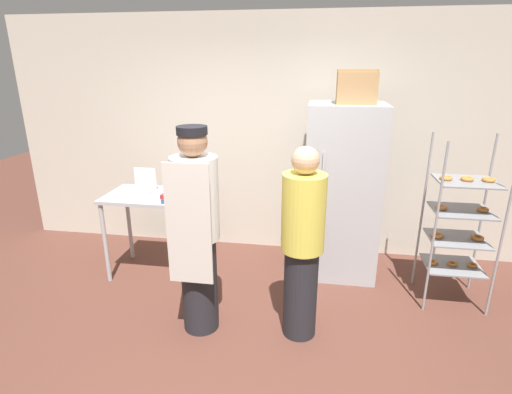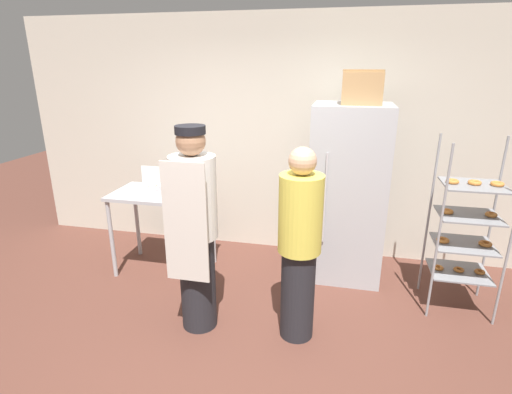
% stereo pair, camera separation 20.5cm
% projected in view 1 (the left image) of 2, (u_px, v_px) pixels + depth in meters
% --- Properties ---
extents(ground_plane, '(14.00, 14.00, 0.00)m').
position_uv_depth(ground_plane, '(240.00, 361.00, 3.11)').
color(ground_plane, brown).
extents(back_wall, '(6.40, 0.12, 2.74)m').
position_uv_depth(back_wall, '(274.00, 138.00, 4.69)').
color(back_wall, beige).
rests_on(back_wall, ground_plane).
extents(refrigerator, '(0.76, 0.67, 1.83)m').
position_uv_depth(refrigerator, '(342.00, 192.00, 4.18)').
color(refrigerator, '#ADAFB5').
rests_on(refrigerator, ground_plane).
extents(baking_rack, '(0.57, 0.50, 1.60)m').
position_uv_depth(baking_rack, '(459.00, 223.00, 3.68)').
color(baking_rack, '#93969B').
rests_on(baking_rack, ground_plane).
extents(prep_counter, '(1.03, 0.62, 0.90)m').
position_uv_depth(prep_counter, '(156.00, 205.00, 4.20)').
color(prep_counter, '#ADAFB5').
rests_on(prep_counter, ground_plane).
extents(donut_box, '(0.24, 0.20, 0.24)m').
position_uv_depth(donut_box, '(142.00, 188.00, 4.22)').
color(donut_box, white).
rests_on(donut_box, prep_counter).
extents(blender_pitcher, '(0.13, 0.13, 0.28)m').
position_uv_depth(blender_pitcher, '(189.00, 179.00, 4.27)').
color(blender_pitcher, '#99999E').
rests_on(blender_pitcher, prep_counter).
extents(binder_stack, '(0.32, 0.28, 0.08)m').
position_uv_depth(binder_stack, '(180.00, 196.00, 3.97)').
color(binder_stack, '#2D5193').
rests_on(binder_stack, prep_counter).
extents(cardboard_storage_box, '(0.38, 0.33, 0.32)m').
position_uv_depth(cardboard_storage_box, '(356.00, 87.00, 3.81)').
color(cardboard_storage_box, '#A87F51').
rests_on(cardboard_storage_box, refrigerator).
extents(person_baker, '(0.37, 0.39, 1.76)m').
position_uv_depth(person_baker, '(197.00, 231.00, 3.23)').
color(person_baker, '#232328').
rests_on(person_baker, ground_plane).
extents(person_customer, '(0.34, 0.34, 1.62)m').
position_uv_depth(person_customer, '(302.00, 245.00, 3.18)').
color(person_customer, '#232328').
rests_on(person_customer, ground_plane).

